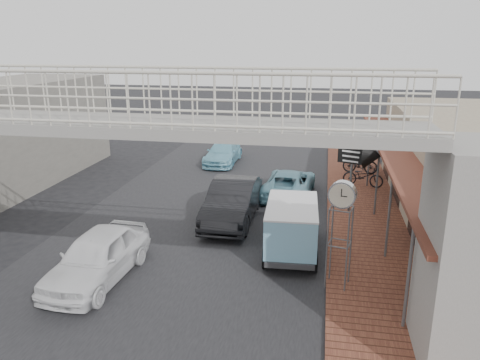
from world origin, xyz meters
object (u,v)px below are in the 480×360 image
at_px(angkot_far, 223,153).
at_px(motorcycle_near, 363,176).
at_px(dark_sedan, 233,201).
at_px(angkot_curb, 289,183).
at_px(angkot_van, 292,221).
at_px(motorcycle_far, 360,163).
at_px(street_clock, 342,200).
at_px(arrow_sign, 371,156).
at_px(white_hatchback, 97,257).

distance_m(angkot_far, motorcycle_near, 8.56).
distance_m(dark_sedan, angkot_curb, 4.04).
xyz_separation_m(angkot_far, angkot_van, (4.90, -11.55, 0.54)).
xyz_separation_m(motorcycle_far, street_clock, (-1.38, -12.45, 2.06)).
height_order(angkot_curb, angkot_van, angkot_van).
distance_m(angkot_curb, motorcycle_far, 5.47).
bearing_deg(motorcycle_far, angkot_far, 91.66).
height_order(dark_sedan, street_clock, street_clock).
bearing_deg(street_clock, angkot_van, 138.34).
bearing_deg(arrow_sign, white_hatchback, -119.06).
height_order(white_hatchback, angkot_far, white_hatchback).
height_order(white_hatchback, motorcycle_near, white_hatchback).
relative_size(dark_sedan, motorcycle_near, 2.53).
xyz_separation_m(white_hatchback, angkot_curb, (4.99, 8.99, -0.12)).
bearing_deg(white_hatchback, angkot_far, 90.56).
distance_m(dark_sedan, motorcycle_far, 9.47).
relative_size(white_hatchback, dark_sedan, 0.89).
bearing_deg(motorcycle_near, white_hatchback, 156.77).
bearing_deg(white_hatchback, street_clock, 9.58).
relative_size(dark_sedan, angkot_far, 1.17).
distance_m(angkot_curb, motorcycle_near, 3.92).
bearing_deg(white_hatchback, dark_sedan, 64.18).
bearing_deg(dark_sedan, street_clock, -49.25).
xyz_separation_m(angkot_curb, angkot_far, (-4.32, 5.44, -0.01)).
bearing_deg(arrow_sign, dark_sedan, -143.63).
xyz_separation_m(dark_sedan, street_clock, (4.03, -4.67, 1.91)).
height_order(angkot_curb, motorcycle_far, angkot_curb).
xyz_separation_m(motorcycle_near, motorcycle_far, (0.00, 2.38, 0.04)).
bearing_deg(white_hatchback, motorcycle_far, 60.68).
height_order(dark_sedan, angkot_van, angkot_van).
bearing_deg(motorcycle_near, street_clock, -173.16).
relative_size(angkot_far, angkot_van, 1.11).
distance_m(angkot_curb, street_clock, 8.72).
distance_m(motorcycle_near, street_clock, 10.37).
distance_m(motorcycle_near, motorcycle_far, 2.38).
height_order(angkot_far, motorcycle_near, angkot_far).
bearing_deg(street_clock, motorcycle_near, 95.05).
relative_size(dark_sedan, arrow_sign, 1.62).
height_order(angkot_van, arrow_sign, arrow_sign).
bearing_deg(dark_sedan, motorcycle_near, 44.87).
relative_size(white_hatchback, motorcycle_near, 2.26).
height_order(dark_sedan, angkot_curb, dark_sedan).
xyz_separation_m(dark_sedan, arrow_sign, (5.30, 1.42, 1.75)).
bearing_deg(motorcycle_near, angkot_van, 174.81).
height_order(angkot_van, motorcycle_near, angkot_van).
bearing_deg(street_clock, motorcycle_far, 96.52).
bearing_deg(angkot_van, arrow_sign, 52.58).
xyz_separation_m(white_hatchback, angkot_far, (0.66, 14.43, -0.14)).
xyz_separation_m(angkot_far, arrow_sign, (7.67, -7.55, 1.95)).
distance_m(angkot_curb, angkot_van, 6.16).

